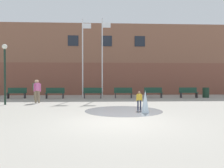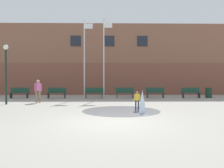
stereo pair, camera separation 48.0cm
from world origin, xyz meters
name	(u,v)px [view 1 (the left image)]	position (x,y,z in m)	size (l,w,h in m)	color
ground_plane	(117,123)	(0.00, 0.00, 0.00)	(100.00, 100.00, 0.00)	#9E998E
library_building	(106,62)	(0.00, 17.96, 3.77)	(36.00, 6.05, 7.53)	brown
splash_fountain	(135,106)	(1.10, 2.69, 0.30)	(3.97, 3.97, 1.09)	gray
park_bench_far_left	(17,93)	(-7.81, 11.03, 0.48)	(1.60, 0.44, 0.91)	#28282D
park_bench_under_left_flagpole	(55,93)	(-4.54, 10.85, 0.48)	(1.60, 0.44, 0.91)	#28282D
park_bench_center	(93,93)	(-1.32, 10.85, 0.48)	(1.60, 0.44, 0.91)	#28282D
park_bench_under_right_flagpole	(123,92)	(1.35, 10.97, 0.48)	(1.60, 0.44, 0.91)	#28282D
park_bench_near_trashcan	(153,92)	(4.05, 11.09, 0.48)	(1.60, 0.44, 0.91)	#28282D
park_bench_far_right	(188,92)	(7.15, 10.94, 0.48)	(1.60, 0.44, 0.91)	#28282D
adult_near_bench	(37,89)	(-4.98, 7.20, 0.93)	(0.50, 0.39, 1.59)	#89755B
child_in_fountain	(139,99)	(1.42, 3.28, 0.58)	(0.31, 0.22, 0.99)	#1E233D
teen_by_trashcan	(36,88)	(-5.64, 9.17, 0.93)	(0.50, 0.39, 1.59)	#89755B
flagpole_left	(83,56)	(-2.19, 11.51, 3.74)	(0.80, 0.10, 7.00)	silver
flagpole_right	(103,55)	(-0.45, 11.51, 3.79)	(0.80, 0.10, 7.09)	silver
lamp_post_left_lane	(5,65)	(-6.69, 6.14, 2.52)	(0.32, 0.32, 3.85)	#192D23
trash_can	(206,93)	(8.77, 11.02, 0.45)	(0.56, 0.56, 0.90)	#193323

